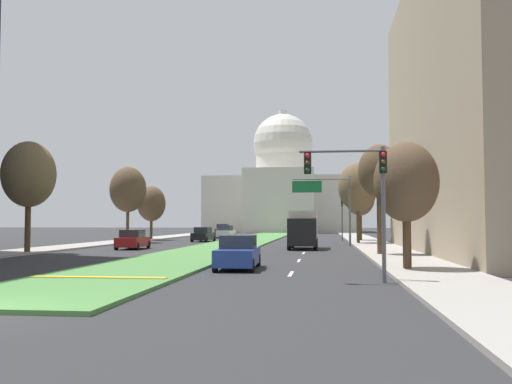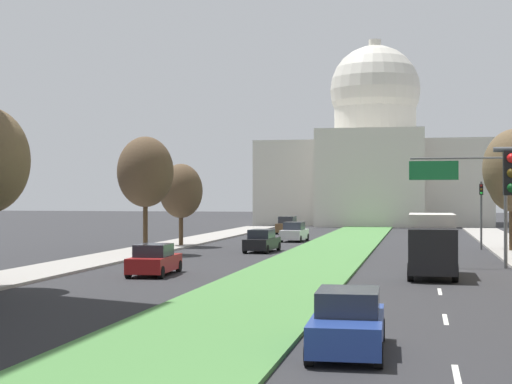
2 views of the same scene
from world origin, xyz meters
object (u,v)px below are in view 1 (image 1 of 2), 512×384
(sedan_far_horizon, at_px, (226,232))
(sedan_very_far, at_px, (223,230))
(street_tree_right_near, at_px, (406,183))
(sedan_midblock, at_px, (133,240))
(box_truck_delivery, at_px, (303,229))
(street_tree_left_mid, at_px, (29,175))
(street_tree_right_distant, at_px, (360,198))
(street_tree_left_distant, at_px, (151,204))
(street_tree_right_far, at_px, (358,187))
(sedan_distant, at_px, (203,235))
(sedan_lead_stopped, at_px, (238,253))
(capitol_building, at_px, (283,190))
(traffic_light_far_right, at_px, (342,213))
(street_tree_right_mid, at_px, (380,172))
(street_tree_left_far, at_px, (128,190))
(overhead_guide_sign, at_px, (328,197))
(traffic_light_near_right, at_px, (361,183))

(sedan_far_horizon, height_order, sedan_very_far, sedan_very_far)
(sedan_far_horizon, bearing_deg, street_tree_right_near, -70.88)
(sedan_midblock, height_order, box_truck_delivery, box_truck_delivery)
(sedan_very_far, bearing_deg, street_tree_left_mid, -95.26)
(street_tree_right_distant, bearing_deg, street_tree_left_distant, 177.81)
(street_tree_right_far, relative_size, sedan_distant, 1.79)
(street_tree_right_near, xyz_separation_m, street_tree_left_distant, (-25.02, 40.56, 0.33))
(street_tree_right_far, distance_m, sedan_lead_stopped, 32.00)
(capitol_building, bearing_deg, traffic_light_far_right, -78.23)
(street_tree_right_mid, xyz_separation_m, street_tree_right_far, (-0.27, 19.47, 0.16))
(sedan_lead_stopped, bearing_deg, street_tree_right_distant, 77.84)
(sedan_lead_stopped, xyz_separation_m, box_truck_delivery, (2.47, 20.32, 0.90))
(street_tree_right_near, xyz_separation_m, street_tree_right_mid, (-0.08, 11.58, 1.50))
(street_tree_right_distant, distance_m, sedan_far_horizon, 20.72)
(street_tree_left_far, distance_m, sedan_very_far, 31.93)
(street_tree_right_mid, height_order, sedan_far_horizon, street_tree_right_mid)
(overhead_guide_sign, relative_size, sedan_far_horizon, 1.47)
(traffic_light_far_right, bearing_deg, sedan_far_horizon, 153.94)
(sedan_distant, bearing_deg, street_tree_right_near, -64.19)
(street_tree_right_mid, bearing_deg, street_tree_right_far, 90.79)
(street_tree_left_distant, bearing_deg, capitol_building, 77.09)
(overhead_guide_sign, distance_m, sedan_lead_stopped, 26.59)
(street_tree_left_mid, bearing_deg, street_tree_right_far, 39.13)
(sedan_midblock, bearing_deg, overhead_guide_sign, 25.05)
(street_tree_right_far, xyz_separation_m, street_tree_left_distant, (-24.67, 9.51, -1.33))
(street_tree_left_mid, height_order, street_tree_left_distant, street_tree_left_mid)
(sedan_very_far, relative_size, box_truck_delivery, 0.68)
(street_tree_left_distant, bearing_deg, traffic_light_near_right, -63.70)
(street_tree_left_distant, xyz_separation_m, box_truck_delivery, (19.44, -19.83, -2.81))
(street_tree_right_mid, relative_size, sedan_midblock, 1.66)
(street_tree_right_far, relative_size, sedan_lead_stopped, 1.79)
(street_tree_right_near, bearing_deg, street_tree_right_far, 90.65)
(overhead_guide_sign, relative_size, sedan_distant, 1.40)
(street_tree_left_far, relative_size, sedan_midblock, 1.82)
(street_tree_right_mid, distance_m, street_tree_right_distant, 28.01)
(traffic_light_near_right, height_order, sedan_far_horizon, traffic_light_near_right)
(street_tree_right_mid, bearing_deg, box_truck_delivery, 120.98)
(street_tree_right_far, bearing_deg, street_tree_left_far, 177.37)
(traffic_light_far_right, height_order, street_tree_right_mid, street_tree_right_mid)
(street_tree_right_distant, distance_m, sedan_distant, 18.72)
(street_tree_right_near, bearing_deg, street_tree_right_mid, 90.40)
(overhead_guide_sign, height_order, street_tree_right_far, street_tree_right_far)
(traffic_light_near_right, distance_m, sedan_very_far, 70.76)
(traffic_light_far_right, bearing_deg, overhead_guide_sign, -96.69)
(sedan_very_far, bearing_deg, box_truck_delivery, -71.18)
(overhead_guide_sign, height_order, street_tree_right_distant, street_tree_right_distant)
(sedan_far_horizon, bearing_deg, overhead_guide_sign, -59.45)
(sedan_far_horizon, bearing_deg, sedan_distant, -91.28)
(traffic_light_far_right, height_order, street_tree_right_distant, street_tree_right_distant)
(sedan_very_far, bearing_deg, street_tree_right_near, -72.40)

